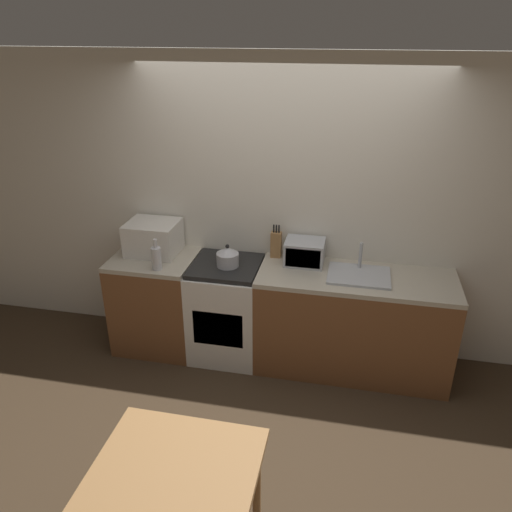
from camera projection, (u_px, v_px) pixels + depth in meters
name	position (u px, v px, depth m)	size (l,w,h in m)	color
ground_plane	(256.00, 425.00, 3.80)	(16.00, 16.00, 0.00)	#3D2D1E
wall_back	(285.00, 211.00, 4.33)	(10.00, 0.06, 2.60)	silver
counter_left_run	(157.00, 301.00, 4.60)	(0.72, 0.62, 0.90)	brown
counter_right_run	(353.00, 323.00, 4.27)	(1.62, 0.62, 0.90)	brown
stove_range	(227.00, 309.00, 4.47)	(0.60, 0.62, 0.90)	silver
kettle	(228.00, 257.00, 4.22)	(0.19, 0.19, 0.20)	#B7B7BC
microwave	(153.00, 238.00, 4.44)	(0.44, 0.37, 0.29)	silver
bottle	(156.00, 258.00, 4.15)	(0.08, 0.08, 0.27)	silver
knife_block	(276.00, 244.00, 4.37)	(0.09, 0.07, 0.30)	#9E7042
toaster_oven	(305.00, 252.00, 4.25)	(0.33, 0.27, 0.21)	#ADAFB5
sink_basin	(359.00, 274.00, 4.07)	(0.50, 0.39, 0.24)	#ADAFB5
dining_table	(175.00, 483.00, 2.56)	(0.84, 0.75, 0.74)	#9E7042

